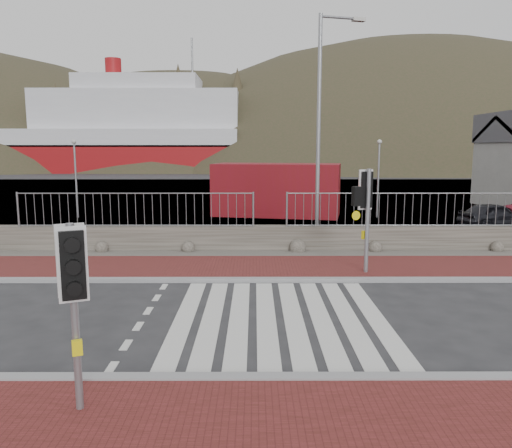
{
  "coord_description": "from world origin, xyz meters",
  "views": [
    {
      "loc": [
        -0.56,
        -10.52,
        3.73
      ],
      "look_at": [
        -0.52,
        3.0,
        1.64
      ],
      "focal_mm": 35.0,
      "sensor_mm": 36.0,
      "label": 1
    }
  ],
  "objects_px": {
    "traffic_signal_far": "(367,199)",
    "car_a": "(494,215)",
    "ferry": "(99,136)",
    "shipping_container": "(277,190)",
    "streetlight": "(322,119)",
    "traffic_signal_near": "(73,279)"
  },
  "relations": [
    {
      "from": "traffic_signal_far",
      "to": "streetlight",
      "type": "height_order",
      "value": "streetlight"
    },
    {
      "from": "traffic_signal_far",
      "to": "car_a",
      "type": "relative_size",
      "value": 0.93
    },
    {
      "from": "ferry",
      "to": "traffic_signal_far",
      "type": "distance_m",
      "value": 69.76
    },
    {
      "from": "shipping_container",
      "to": "car_a",
      "type": "bearing_deg",
      "value": -10.45
    },
    {
      "from": "ferry",
      "to": "shipping_container",
      "type": "height_order",
      "value": "ferry"
    },
    {
      "from": "traffic_signal_near",
      "to": "streetlight",
      "type": "relative_size",
      "value": 0.32
    },
    {
      "from": "ferry",
      "to": "car_a",
      "type": "distance_m",
      "value": 65.72
    },
    {
      "from": "traffic_signal_near",
      "to": "ferry",
      "type": "bearing_deg",
      "value": 83.13
    },
    {
      "from": "ferry",
      "to": "streetlight",
      "type": "bearing_deg",
      "value": -66.01
    },
    {
      "from": "streetlight",
      "to": "shipping_container",
      "type": "xyz_separation_m",
      "value": [
        -1.27,
        8.67,
        -3.33
      ]
    },
    {
      "from": "traffic_signal_near",
      "to": "car_a",
      "type": "bearing_deg",
      "value": 26.87
    },
    {
      "from": "traffic_signal_near",
      "to": "car_a",
      "type": "height_order",
      "value": "traffic_signal_near"
    },
    {
      "from": "streetlight",
      "to": "ferry",
      "type": "bearing_deg",
      "value": 99.29
    },
    {
      "from": "ferry",
      "to": "traffic_signal_near",
      "type": "distance_m",
      "value": 75.11
    },
    {
      "from": "shipping_container",
      "to": "car_a",
      "type": "relative_size",
      "value": 2.02
    },
    {
      "from": "shipping_container",
      "to": "ferry",
      "type": "bearing_deg",
      "value": 128.05
    },
    {
      "from": "ferry",
      "to": "traffic_signal_near",
      "type": "xyz_separation_m",
      "value": [
        21.63,
        -71.85,
        -3.4
      ]
    },
    {
      "from": "traffic_signal_far",
      "to": "traffic_signal_near",
      "type": "bearing_deg",
      "value": 32.81
    },
    {
      "from": "traffic_signal_far",
      "to": "car_a",
      "type": "distance_m",
      "value": 12.12
    },
    {
      "from": "streetlight",
      "to": "shipping_container",
      "type": "height_order",
      "value": "streetlight"
    },
    {
      "from": "ferry",
      "to": "streetlight",
      "type": "height_order",
      "value": "ferry"
    },
    {
      "from": "streetlight",
      "to": "car_a",
      "type": "bearing_deg",
      "value": 12.86
    }
  ]
}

